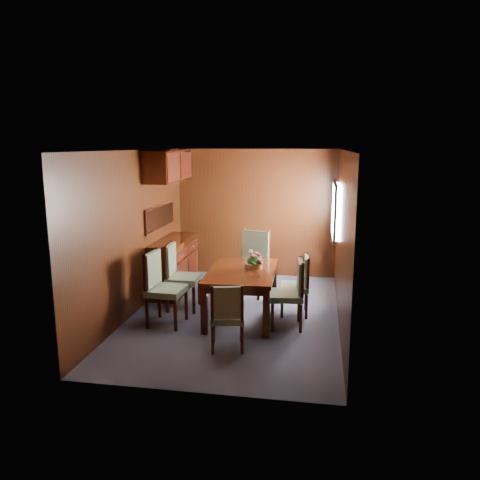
% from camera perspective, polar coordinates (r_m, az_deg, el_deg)
% --- Properties ---
extents(ground, '(4.50, 4.50, 0.00)m').
position_cam_1_polar(ground, '(7.02, -0.58, -9.10)').
color(ground, '#3C3F52').
rests_on(ground, ground).
extents(room_shell, '(3.06, 4.52, 2.41)m').
position_cam_1_polar(room_shell, '(6.97, -0.96, 4.58)').
color(room_shell, black).
rests_on(room_shell, ground).
extents(sideboard, '(0.48, 1.40, 0.90)m').
position_cam_1_polar(sideboard, '(8.11, -8.05, -3.04)').
color(sideboard, black).
rests_on(sideboard, ground).
extents(dining_table, '(0.99, 1.54, 0.71)m').
position_cam_1_polar(dining_table, '(6.76, 0.28, -4.47)').
color(dining_table, black).
rests_on(dining_table, ground).
extents(chair_left_near, '(0.51, 0.53, 1.05)m').
position_cam_1_polar(chair_left_near, '(6.61, -9.63, -5.27)').
color(chair_left_near, black).
rests_on(chair_left_near, ground).
extents(chair_left_far, '(0.49, 0.51, 1.02)m').
position_cam_1_polar(chair_left_far, '(7.18, -7.55, -3.95)').
color(chair_left_far, black).
rests_on(chair_left_far, ground).
extents(chair_right_near, '(0.49, 0.50, 0.97)m').
position_cam_1_polar(chair_right_near, '(6.45, 6.34, -6.02)').
color(chair_right_near, black).
rests_on(chair_right_near, ground).
extents(chair_right_far, '(0.43, 0.45, 0.90)m').
position_cam_1_polar(chair_right_far, '(6.95, 7.25, -5.07)').
color(chair_right_far, black).
rests_on(chair_right_far, ground).
extents(chair_head, '(0.47, 0.46, 0.86)m').
position_cam_1_polar(chair_head, '(5.72, -1.57, -8.93)').
color(chair_head, black).
rests_on(chair_head, ground).
extents(chair_foot, '(0.63, 0.61, 1.08)m').
position_cam_1_polar(chair_foot, '(7.83, 1.60, -2.30)').
color(chair_foot, black).
rests_on(chair_foot, ground).
extents(flower_centerpiece, '(0.28, 0.28, 0.28)m').
position_cam_1_polar(flower_centerpiece, '(6.78, 1.68, -2.39)').
color(flower_centerpiece, '#A76233').
rests_on(flower_centerpiece, dining_table).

